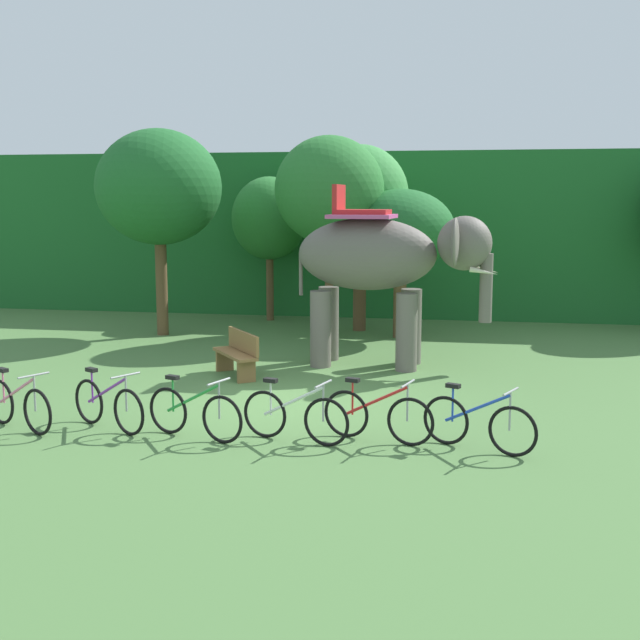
# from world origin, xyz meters

# --- Properties ---
(ground_plane) EXTENTS (80.00, 80.00, 0.00)m
(ground_plane) POSITION_xyz_m (0.00, 0.00, 0.00)
(ground_plane) COLOR #4C753D
(foliage_hedge) EXTENTS (36.00, 6.00, 4.84)m
(foliage_hedge) POSITION_xyz_m (0.00, 13.15, 2.42)
(foliage_hedge) COLOR #1E6028
(foliage_hedge) RESTS_ON ground
(tree_center_right) EXTENTS (3.17, 3.17, 5.23)m
(tree_center_right) POSITION_xyz_m (-4.61, 6.27, 3.76)
(tree_center_right) COLOR brown
(tree_center_right) RESTS_ON ground
(tree_center_left) EXTENTS (2.15, 2.15, 4.11)m
(tree_center_left) POSITION_xyz_m (-2.47, 9.24, 2.92)
(tree_center_left) COLOR brown
(tree_center_left) RESTS_ON ground
(tree_left) EXTENTS (2.73, 2.73, 5.05)m
(tree_left) POSITION_xyz_m (-0.32, 6.76, 3.69)
(tree_left) COLOR brown
(tree_left) RESTS_ON ground
(tree_far_right) EXTENTS (2.53, 2.53, 4.88)m
(tree_far_right) POSITION_xyz_m (0.31, 7.88, 3.51)
(tree_far_right) COLOR brown
(tree_far_right) RESTS_ON ground
(tree_right) EXTENTS (2.68, 2.68, 3.73)m
(tree_right) POSITION_xyz_m (1.46, 6.97, 2.70)
(tree_right) COLOR brown
(tree_right) RESTS_ON ground
(elephant) EXTENTS (4.18, 2.09, 3.78)m
(elephant) POSITION_xyz_m (1.39, 3.36, 2.20)
(elephant) COLOR #665E56
(elephant) RESTS_ON ground
(bike_pink) EXTENTS (1.53, 0.87, 0.92)m
(bike_pink) POSITION_xyz_m (-3.57, -2.39, 0.39)
(bike_pink) COLOR black
(bike_pink) RESTS_ON ground
(bike_purple) EXTENTS (1.51, 0.90, 0.92)m
(bike_purple) POSITION_xyz_m (-2.22, -2.14, 0.39)
(bike_purple) COLOR black
(bike_purple) RESTS_ON ground
(bike_green) EXTENTS (1.63, 0.71, 0.92)m
(bike_green) POSITION_xyz_m (-0.77, -2.36, 0.39)
(bike_green) COLOR black
(bike_green) RESTS_ON ground
(bike_white) EXTENTS (1.66, 0.62, 0.92)m
(bike_white) POSITION_xyz_m (0.71, -2.27, 0.39)
(bike_white) COLOR black
(bike_white) RESTS_ON ground
(bike_red) EXTENTS (1.66, 0.63, 0.92)m
(bike_red) POSITION_xyz_m (1.89, -2.04, 0.39)
(bike_red) COLOR black
(bike_red) RESTS_ON ground
(bike_blue) EXTENTS (1.58, 0.80, 0.92)m
(bike_blue) POSITION_xyz_m (3.32, -2.20, 0.39)
(bike_blue) COLOR black
(bike_blue) RESTS_ON ground
(wooden_bench) EXTENTS (1.23, 1.45, 0.89)m
(wooden_bench) POSITION_xyz_m (-1.31, 1.84, 0.48)
(wooden_bench) COLOR brown
(wooden_bench) RESTS_ON ground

